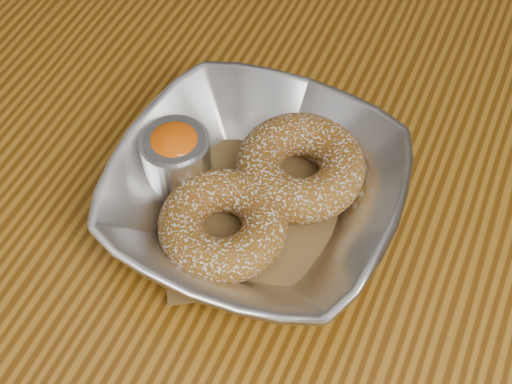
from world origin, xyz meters
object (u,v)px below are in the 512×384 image
at_px(ramekin, 177,158).
at_px(donut_front, 223,225).
at_px(serving_bowl, 256,195).
at_px(table, 296,258).
at_px(donut_back, 300,167).

bearing_deg(ramekin, donut_front, -31.45).
distance_m(serving_bowl, donut_front, 0.04).
relative_size(table, donut_back, 12.13).
distance_m(table, donut_front, 0.15).
height_order(donut_back, ramekin, ramekin).
xyz_separation_m(donut_front, ramekin, (-0.05, 0.03, 0.01)).
bearing_deg(donut_front, table, 61.20).
bearing_deg(donut_back, donut_front, -113.76).
bearing_deg(serving_bowl, table, 51.49).
bearing_deg(donut_front, serving_bowl, 72.29).
xyz_separation_m(donut_back, ramekin, (-0.09, -0.04, 0.01)).
distance_m(donut_back, donut_front, 0.08).
bearing_deg(donut_front, donut_back, 66.24).
bearing_deg(ramekin, donut_back, 23.95).
xyz_separation_m(table, donut_back, (-0.00, 0.01, 0.13)).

